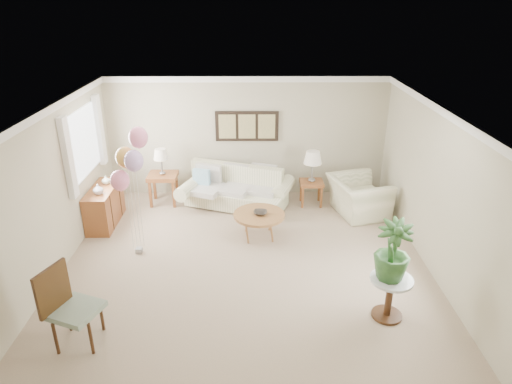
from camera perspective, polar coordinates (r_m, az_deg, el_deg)
ground_plane at (r=7.73m, az=-1.27°, el=-8.96°), size 6.00×6.00×0.00m
room_shell at (r=7.08m, az=-2.27°, el=2.63°), size 6.04×6.04×2.60m
wall_art_triptych at (r=9.83m, az=-1.14°, el=8.21°), size 1.35×0.06×0.65m
sofa at (r=9.62m, az=-2.43°, el=0.13°), size 2.53×1.51×0.84m
end_table_left at (r=9.83m, az=-11.55°, el=1.61°), size 0.61×0.55×0.66m
end_table_right at (r=9.68m, az=6.94°, el=0.87°), size 0.49×0.44×0.53m
lamp_left at (r=9.65m, az=-11.81°, el=4.55°), size 0.32×0.32×0.56m
lamp_right at (r=9.47m, az=7.12°, el=4.17°), size 0.38×0.38×0.66m
coffee_table at (r=8.32m, az=0.39°, el=-2.96°), size 0.94×0.94×0.48m
decor_bowl at (r=8.26m, az=0.54°, el=-2.62°), size 0.28×0.28×0.06m
armchair at (r=9.47m, az=12.67°, el=-0.55°), size 1.27×1.37×0.75m
side_table at (r=6.60m, az=16.45°, el=-11.43°), size 0.58×0.58×0.63m
potted_plant at (r=6.30m, az=16.71°, el=-7.03°), size 0.56×0.56×0.85m
accent_chair at (r=6.33m, az=-22.39°, el=-12.89°), size 0.71×0.71×1.12m
credenza at (r=9.32m, az=-18.41°, el=-1.67°), size 0.46×1.20×0.74m
vase_white at (r=8.90m, az=-19.15°, el=0.33°), size 0.20×0.20×0.20m
vase_sage at (r=9.33m, az=-18.26°, el=1.44°), size 0.21×0.21×0.17m
balloon_cluster at (r=7.59m, az=-15.55°, el=3.89°), size 0.62×0.52×2.22m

